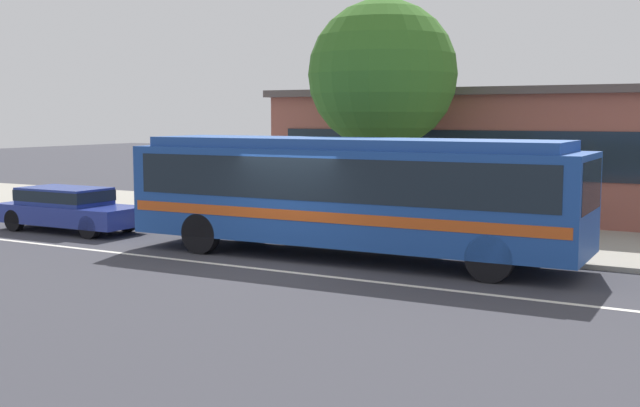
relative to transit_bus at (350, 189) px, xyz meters
name	(u,v)px	position (x,y,z in m)	size (l,w,h in m)	color
ground_plane	(286,264)	(-0.95, -1.35, -1.67)	(120.00, 120.00, 0.00)	#383840
sidewalk_slab	(403,226)	(-0.95, 5.35, -1.61)	(60.00, 8.00, 0.12)	#9E998D
lane_stripe_center	(267,270)	(-0.95, -2.15, -1.66)	(56.00, 0.16, 0.01)	silver
transit_bus	(350,189)	(0.00, 0.00, 0.00)	(11.08, 2.79, 2.86)	#1E479A
sedan_behind_bus	(68,207)	(-9.28, -0.08, -0.94)	(4.58, 1.78, 1.29)	navy
pedestrian_waiting_near_sign	(337,200)	(-1.40, 1.98, -0.53)	(0.43, 0.43, 1.73)	#213849
pedestrian_walking_along_curb	(332,200)	(-1.64, 2.14, -0.55)	(0.36, 0.36, 1.70)	#746C56
bus_stop_sign	(511,186)	(3.27, 2.10, 0.05)	(0.11, 0.44, 2.48)	gray
street_tree_near_stop	(383,75)	(-1.35, 4.69, 2.92)	(4.36, 4.36, 6.65)	brown
station_building	(555,152)	(2.24, 10.91, 0.48)	(18.40, 8.16, 4.27)	#945145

